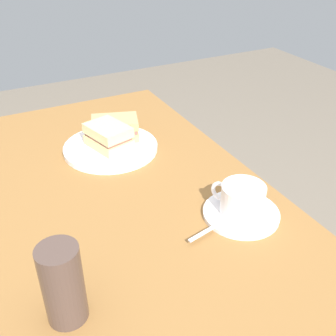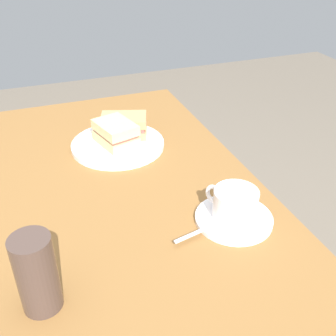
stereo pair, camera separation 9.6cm
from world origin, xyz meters
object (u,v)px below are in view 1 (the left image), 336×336
object	(u,v)px
sandwich_plate	(111,148)
sandwich_front	(108,136)
sandwich_back	(115,128)
drinking_glass	(63,284)
coffee_cup	(242,198)
coffee_saucer	(241,213)
spoon	(214,226)
dining_table	(119,256)

from	to	relation	value
sandwich_plate	sandwich_front	xyz separation A→B (m)	(-0.00, 0.00, 0.04)
sandwich_front	sandwich_back	distance (m)	0.05
drinking_glass	coffee_cup	bearing A→B (deg)	-77.87
sandwich_plate	coffee_saucer	world-z (taller)	sandwich_plate
spoon	sandwich_back	bearing A→B (deg)	4.87
sandwich_back	coffee_saucer	xyz separation A→B (m)	(-0.43, -0.12, -0.04)
coffee_cup	drinking_glass	size ratio (longest dim) A/B	0.81
sandwich_back	coffee_cup	xyz separation A→B (m)	(-0.43, -0.12, 0.00)
drinking_glass	sandwich_plate	bearing A→B (deg)	-27.51
dining_table	spoon	xyz separation A→B (m)	(-0.10, -0.17, 0.09)
sandwich_back	drinking_glass	xyz separation A→B (m)	(-0.51, 0.27, 0.03)
sandwich_back	drinking_glass	size ratio (longest dim) A/B	1.03
sandwich_plate	dining_table	bearing A→B (deg)	161.46
sandwich_front	coffee_cup	distance (m)	0.41
sandwich_back	drinking_glass	world-z (taller)	drinking_glass
sandwich_back	spoon	distance (m)	0.45
spoon	dining_table	bearing A→B (deg)	60.05
coffee_saucer	drinking_glass	distance (m)	0.40
dining_table	sandwich_front	xyz separation A→B (m)	(0.31, -0.10, 0.12)
spoon	coffee_cup	bearing A→B (deg)	-76.63
coffee_saucer	coffee_cup	size ratio (longest dim) A/B	1.42
spoon	sandwich_plate	bearing A→B (deg)	9.34
dining_table	drinking_glass	xyz separation A→B (m)	(-0.16, 0.14, 0.15)
sandwich_plate	sandwich_back	xyz separation A→B (m)	(0.04, -0.03, 0.03)
sandwich_plate	drinking_glass	bearing A→B (deg)	152.49
dining_table	sandwich_back	distance (m)	0.39
sandwich_plate	sandwich_front	bearing A→B (deg)	118.12
coffee_saucer	sandwich_back	bearing A→B (deg)	15.25
drinking_glass	sandwich_front	bearing A→B (deg)	-27.19
sandwich_front	dining_table	bearing A→B (deg)	162.09
sandwich_back	sandwich_front	bearing A→B (deg)	139.94
sandwich_front	sandwich_back	bearing A→B (deg)	-40.06
sandwich_front	coffee_saucer	distance (m)	0.42
sandwich_back	coffee_cup	bearing A→B (deg)	-164.80
dining_table	spoon	size ratio (longest dim) A/B	13.49
dining_table	coffee_cup	world-z (taller)	coffee_cup
dining_table	spoon	bearing A→B (deg)	-119.95
dining_table	coffee_cup	distance (m)	0.29
sandwich_front	coffee_cup	world-z (taller)	same
spoon	drinking_glass	size ratio (longest dim) A/B	0.71
sandwich_plate	sandwich_front	size ratio (longest dim) A/B	1.88
sandwich_back	coffee_saucer	size ratio (longest dim) A/B	0.90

